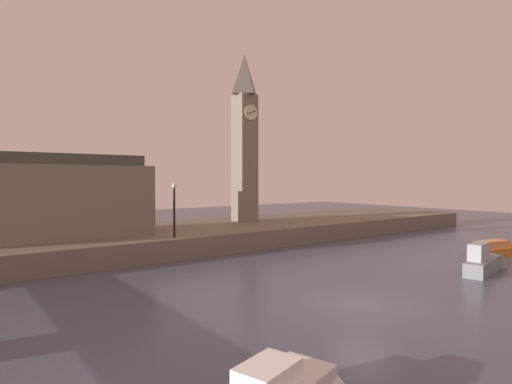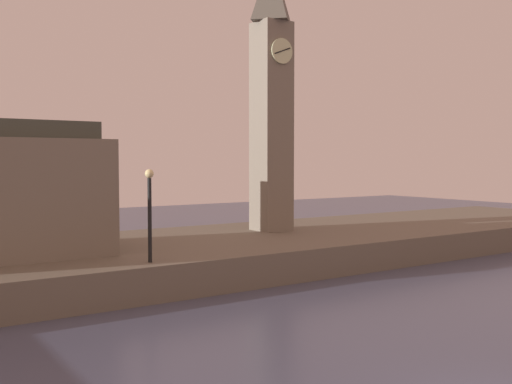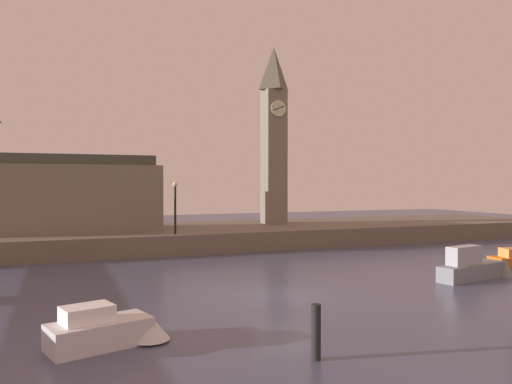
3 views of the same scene
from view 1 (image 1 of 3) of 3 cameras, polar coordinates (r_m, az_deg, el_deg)
name	(u,v)px [view 1 (image 1 of 3)]	position (r m, az deg, el deg)	size (l,w,h in m)	color
ground_plane	(362,305)	(19.92, 14.13, -14.68)	(120.00, 120.00, 0.00)	#474C66
far_embankment	(167,238)	(35.61, -11.91, -6.10)	(70.00, 12.00, 1.50)	#6B6051
clock_tower	(245,135)	(41.05, -1.55, 7.75)	(2.10, 2.15, 16.13)	slate
parliament_hall	(43,196)	(32.72, -26.96, -0.51)	(13.48, 5.76, 9.92)	slate
streetlamp	(174,204)	(30.07, -11.03, -1.56)	(0.36, 0.36, 3.80)	black
boat_cruiser_grey	(485,261)	(29.21, 28.63, -8.25)	(5.37, 2.02, 1.96)	gray
boat_patrol_orange	(499,249)	(35.87, 30.10, -6.76)	(5.23, 2.31, 1.38)	orange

